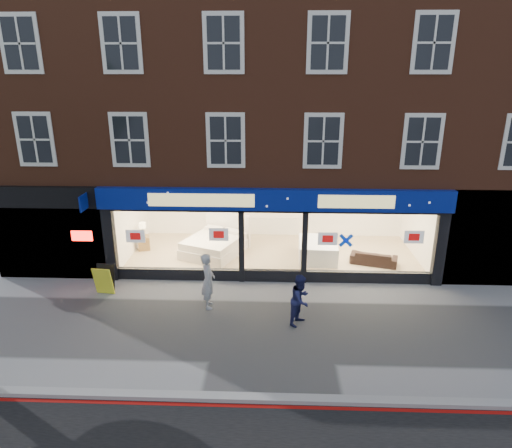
# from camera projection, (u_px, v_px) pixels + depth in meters

# --- Properties ---
(ground) EXTENTS (120.00, 120.00, 0.00)m
(ground) POSITION_uv_depth(u_px,v_px,m) (272.00, 329.00, 12.75)
(ground) COLOR gray
(ground) RESTS_ON ground
(kerb_line) EXTENTS (60.00, 0.10, 0.01)m
(kerb_line) POSITION_uv_depth(u_px,v_px,m) (271.00, 407.00, 9.82)
(kerb_line) COLOR #8C0A07
(kerb_line) RESTS_ON ground
(kerb_stone) EXTENTS (60.00, 0.25, 0.12)m
(kerb_stone) POSITION_uv_depth(u_px,v_px,m) (271.00, 398.00, 9.99)
(kerb_stone) COLOR gray
(kerb_stone) RESTS_ON ground
(showroom_floor) EXTENTS (11.00, 4.50, 0.10)m
(showroom_floor) POSITION_uv_depth(u_px,v_px,m) (273.00, 255.00, 17.70)
(showroom_floor) COLOR tan
(showroom_floor) RESTS_ON ground
(building) EXTENTS (19.00, 8.26, 10.30)m
(building) POSITION_uv_depth(u_px,v_px,m) (274.00, 75.00, 17.14)
(building) COLOR brown
(building) RESTS_ON ground
(display_bed) EXTENTS (2.68, 2.90, 1.33)m
(display_bed) POSITION_uv_depth(u_px,v_px,m) (215.00, 244.00, 17.66)
(display_bed) COLOR silver
(display_bed) RESTS_ON showroom_floor
(bedside_table) EXTENTS (0.57, 0.57, 0.55)m
(bedside_table) POSITION_uv_depth(u_px,v_px,m) (144.00, 243.00, 18.02)
(bedside_table) COLOR brown
(bedside_table) RESTS_ON showroom_floor
(mattress_stack) EXTENTS (1.45, 1.80, 0.69)m
(mattress_stack) POSITION_uv_depth(u_px,v_px,m) (318.00, 250.00, 17.12)
(mattress_stack) COLOR white
(mattress_stack) RESTS_ON showroom_floor
(sofa) EXTENTS (1.79, 1.13, 0.49)m
(sofa) POSITION_uv_depth(u_px,v_px,m) (374.00, 258.00, 16.69)
(sofa) COLOR black
(sofa) RESTS_ON showroom_floor
(a_board) EXTENTS (0.67, 0.48, 0.96)m
(a_board) POSITION_uv_depth(u_px,v_px,m) (104.00, 280.00, 14.64)
(a_board) COLOR yellow
(a_board) RESTS_ON ground
(pedestrian_grey) EXTENTS (0.51, 0.69, 1.74)m
(pedestrian_grey) POSITION_uv_depth(u_px,v_px,m) (208.00, 281.00, 13.69)
(pedestrian_grey) COLOR #A5A8AC
(pedestrian_grey) RESTS_ON ground
(pedestrian_blue) EXTENTS (0.86, 0.92, 1.50)m
(pedestrian_blue) POSITION_uv_depth(u_px,v_px,m) (301.00, 300.00, 12.82)
(pedestrian_blue) COLOR #191C47
(pedestrian_blue) RESTS_ON ground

